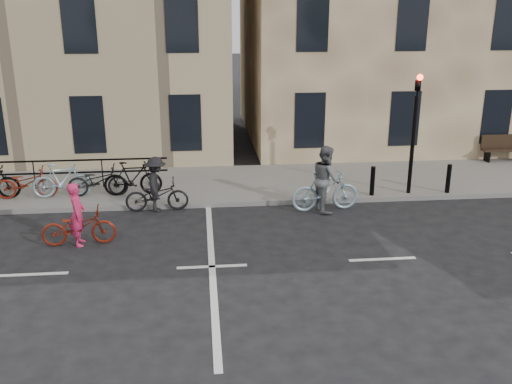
{
  "coord_description": "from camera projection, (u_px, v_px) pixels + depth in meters",
  "views": [
    {
      "loc": [
        -0.18,
        -11.86,
        5.69
      ],
      "look_at": [
        1.21,
        2.01,
        1.1
      ],
      "focal_mm": 40.0,
      "sensor_mm": 36.0,
      "label": 1
    }
  ],
  "objects": [
    {
      "name": "sidewalk",
      "position": [
        82.0,
        189.0,
        18.28
      ],
      "size": [
        46.0,
        4.0,
        0.15
      ],
      "primitive_type": "cube",
      "color": "slate",
      "rests_on": "ground"
    },
    {
      "name": "parked_bikes",
      "position": [
        43.0,
        181.0,
        17.1
      ],
      "size": [
        7.25,
        1.23,
        1.05
      ],
      "color": "black",
      "rests_on": "sidewalk"
    },
    {
      "name": "bench",
      "position": [
        503.0,
        147.0,
        21.15
      ],
      "size": [
        1.6,
        0.41,
        0.97
      ],
      "color": "black",
      "rests_on": "sidewalk"
    },
    {
      "name": "bollard_west",
      "position": [
        448.0,
        179.0,
        17.54
      ],
      "size": [
        0.14,
        0.14,
        0.9
      ],
      "primitive_type": "cylinder",
      "color": "black",
      "rests_on": "sidewalk"
    },
    {
      "name": "cyclist_dark",
      "position": [
        157.0,
        190.0,
        16.36
      ],
      "size": [
        1.82,
        1.05,
        1.6
      ],
      "rotation": [
        0.0,
        0.0,
        1.6
      ],
      "color": "black",
      "rests_on": "ground"
    },
    {
      "name": "bollard_east",
      "position": [
        372.0,
        181.0,
        17.31
      ],
      "size": [
        0.14,
        0.14,
        0.9
      ],
      "primitive_type": "cylinder",
      "color": "black",
      "rests_on": "sidewalk"
    },
    {
      "name": "cyclist_pink",
      "position": [
        78.0,
        224.0,
        14.06
      ],
      "size": [
        1.84,
        0.76,
        1.6
      ],
      "rotation": [
        0.0,
        0.0,
        1.65
      ],
      "color": "maroon",
      "rests_on": "ground"
    },
    {
      "name": "ground",
      "position": [
        212.0,
        267.0,
        13.01
      ],
      "size": [
        120.0,
        120.0,
        0.0
      ],
      "primitive_type": "plane",
      "color": "black",
      "rests_on": "ground"
    },
    {
      "name": "cyclist_grey",
      "position": [
        326.0,
        185.0,
        16.34
      ],
      "size": [
        2.03,
        1.0,
        1.92
      ],
      "rotation": [
        0.0,
        0.0,
        1.67
      ],
      "color": "#92B0C0",
      "rests_on": "ground"
    },
    {
      "name": "traffic_light",
      "position": [
        415.0,
        119.0,
        16.93
      ],
      "size": [
        0.18,
        0.3,
        3.9
      ],
      "color": "black",
      "rests_on": "sidewalk"
    }
  ]
}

